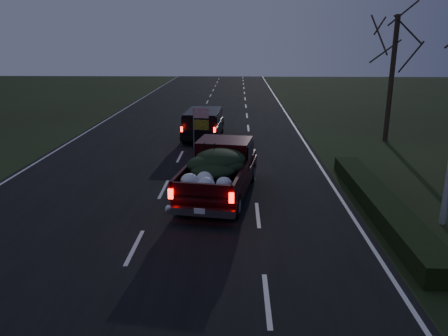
# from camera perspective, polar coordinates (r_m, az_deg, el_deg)

# --- Properties ---
(ground) EXTENTS (120.00, 120.00, 0.00)m
(ground) POSITION_cam_1_polar(r_m,az_deg,el_deg) (12.86, -11.59, -10.16)
(ground) COLOR black
(ground) RESTS_ON ground
(road_asphalt) EXTENTS (14.00, 120.00, 0.02)m
(road_asphalt) POSITION_cam_1_polar(r_m,az_deg,el_deg) (12.85, -11.59, -10.12)
(road_asphalt) COLOR black
(road_asphalt) RESTS_ON ground
(hedge_row) EXTENTS (1.00, 10.00, 0.60)m
(hedge_row) POSITION_cam_1_polar(r_m,az_deg,el_deg) (15.92, 19.69, -4.33)
(hedge_row) COLOR black
(hedge_row) RESTS_ON ground
(bare_tree_far) EXTENTS (3.60, 3.60, 7.00)m
(bare_tree_far) POSITION_cam_1_polar(r_m,az_deg,el_deg) (26.60, 21.40, 14.37)
(bare_tree_far) COLOR black
(bare_tree_far) RESTS_ON ground
(pickup_truck) EXTENTS (2.99, 5.88, 2.95)m
(pickup_truck) POSITION_cam_1_polar(r_m,az_deg,el_deg) (16.27, -0.59, 0.09)
(pickup_truck) COLOR #320609
(pickup_truck) RESTS_ON ground
(lead_suv) EXTENTS (2.26, 4.91, 1.38)m
(lead_suv) POSITION_cam_1_polar(r_m,az_deg,el_deg) (25.93, -2.70, 6.11)
(lead_suv) COLOR black
(lead_suv) RESTS_ON ground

